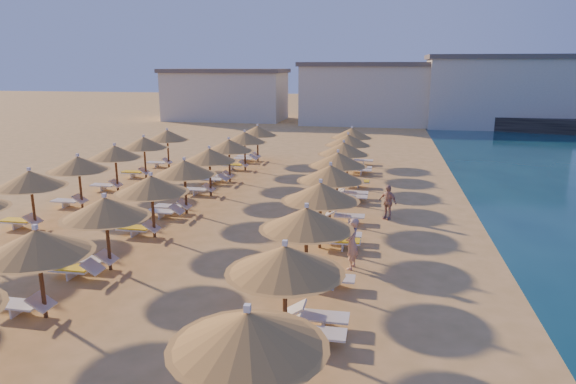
% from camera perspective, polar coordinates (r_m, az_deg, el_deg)
% --- Properties ---
extents(ground, '(220.00, 220.00, 0.00)m').
position_cam_1_polar(ground, '(20.43, -5.62, -6.04)').
color(ground, tan).
rests_on(ground, ground).
extents(hotel_blocks, '(48.28, 11.13, 8.10)m').
position_cam_1_polar(hotel_blocks, '(63.72, 8.64, 10.84)').
color(hotel_blocks, beige).
rests_on(hotel_blocks, ground).
extents(parasol_row_east, '(3.04, 35.05, 2.75)m').
position_cam_1_polar(parasol_row_east, '(21.31, 4.23, 1.03)').
color(parasol_row_east, brown).
rests_on(parasol_row_east, ground).
extents(parasol_row_west, '(3.04, 35.05, 2.75)m').
position_cam_1_polar(parasol_row_west, '(23.10, -13.07, 1.71)').
color(parasol_row_west, brown).
rests_on(parasol_row_west, ground).
extents(parasol_row_inland, '(3.04, 24.38, 2.75)m').
position_cam_1_polar(parasol_row_inland, '(27.25, -22.28, 2.85)').
color(parasol_row_inland, brown).
rests_on(parasol_row_inland, ground).
extents(loungers, '(15.60, 32.66, 0.66)m').
position_cam_1_polar(loungers, '(23.17, -9.10, -2.83)').
color(loungers, white).
rests_on(loungers, ground).
extents(beachgoer_c, '(1.00, 0.88, 1.62)m').
position_cam_1_polar(beachgoer_c, '(24.12, 11.00, -1.09)').
color(beachgoer_c, tan).
rests_on(beachgoer_c, ground).
extents(beachgoer_a, '(0.57, 0.75, 1.84)m').
position_cam_1_polar(beachgoer_a, '(18.05, 7.13, -5.71)').
color(beachgoer_a, tan).
rests_on(beachgoer_a, ground).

